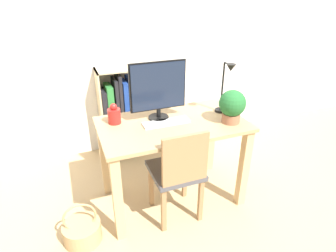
# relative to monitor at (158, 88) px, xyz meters

# --- Properties ---
(ground_plane) EXTENTS (10.00, 10.00, 0.00)m
(ground_plane) POSITION_rel_monitor_xyz_m (0.08, -0.12, -1.05)
(ground_plane) COLOR tan
(wall_back) EXTENTS (8.00, 0.05, 2.60)m
(wall_back) POSITION_rel_monitor_xyz_m (0.08, 1.02, 0.25)
(wall_back) COLOR silver
(wall_back) RESTS_ON ground_plane
(desk) EXTENTS (1.21, 0.70, 0.78)m
(desk) POSITION_rel_monitor_xyz_m (0.08, -0.12, -0.43)
(desk) COLOR tan
(desk) RESTS_ON ground_plane
(monitor) EXTENTS (0.48, 0.17, 0.49)m
(monitor) POSITION_rel_monitor_xyz_m (0.00, 0.00, 0.00)
(monitor) COLOR black
(monitor) RESTS_ON desk
(keyboard) EXTENTS (0.39, 0.12, 0.02)m
(keyboard) POSITION_rel_monitor_xyz_m (0.03, -0.12, -0.26)
(keyboard) COLOR silver
(keyboard) RESTS_ON desk
(vase) EXTENTS (0.11, 0.11, 0.17)m
(vase) POSITION_rel_monitor_xyz_m (-0.37, 0.04, -0.20)
(vase) COLOR #B2231E
(vase) RESTS_ON desk
(desk_lamp) EXTENTS (0.10, 0.19, 0.45)m
(desk_lamp) POSITION_rel_monitor_xyz_m (0.57, -0.12, 0.01)
(desk_lamp) COLOR black
(desk_lamp) RESTS_ON desk
(potted_plant) EXTENTS (0.22, 0.22, 0.28)m
(potted_plant) POSITION_rel_monitor_xyz_m (0.53, -0.28, -0.12)
(potted_plant) COLOR #9E6647
(potted_plant) RESTS_ON desk
(chair) EXTENTS (0.40, 0.40, 0.86)m
(chair) POSITION_rel_monitor_xyz_m (0.03, -0.38, -0.57)
(chair) COLOR #4C4C51
(chair) RESTS_ON ground_plane
(bookshelf) EXTENTS (0.75, 0.28, 1.02)m
(bookshelf) POSITION_rel_monitor_xyz_m (-0.14, 0.84, -0.56)
(bookshelf) COLOR #D8BC8C
(bookshelf) RESTS_ON ground_plane
(basket) EXTENTS (0.29, 0.29, 0.36)m
(basket) POSITION_rel_monitor_xyz_m (-0.76, -0.34, -0.96)
(basket) COLOR tan
(basket) RESTS_ON ground_plane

